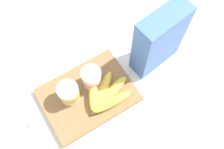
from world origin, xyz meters
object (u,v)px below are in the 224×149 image
at_px(cereal_box, 160,41).
at_px(spoon, 30,129).
at_px(banana_bunch, 104,94).
at_px(yogurt_cup_back, 92,78).
at_px(cutting_board, 88,95).
at_px(yogurt_cup_front, 69,93).

relative_size(cereal_box, spoon, 2.25).
bearing_deg(banana_bunch, spoon, 172.91).
xyz_separation_m(yogurt_cup_back, banana_bunch, (0.01, -0.07, -0.03)).
height_order(cutting_board, cereal_box, cereal_box).
bearing_deg(banana_bunch, yogurt_cup_back, 99.65).
xyz_separation_m(banana_bunch, spoon, (-0.28, 0.04, -0.03)).
distance_m(cereal_box, yogurt_cup_back, 0.27).
xyz_separation_m(yogurt_cup_front, banana_bunch, (0.11, -0.06, -0.02)).
bearing_deg(cutting_board, cereal_box, -0.82).
bearing_deg(cereal_box, banana_bunch, 179.82).
relative_size(cutting_board, banana_bunch, 1.73).
distance_m(yogurt_cup_front, banana_bunch, 0.12).
height_order(cutting_board, yogurt_cup_back, yogurt_cup_back).
relative_size(yogurt_cup_back, spoon, 0.73).
bearing_deg(cutting_board, spoon, -179.53).
relative_size(yogurt_cup_front, banana_bunch, 0.42).
bearing_deg(banana_bunch, cutting_board, 142.14).
bearing_deg(yogurt_cup_front, cutting_board, -21.97).
height_order(cereal_box, spoon, cereal_box).
bearing_deg(spoon, banana_bunch, -7.09).
xyz_separation_m(cereal_box, spoon, (-0.53, 0.00, -0.13)).
height_order(cutting_board, spoon, cutting_board).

